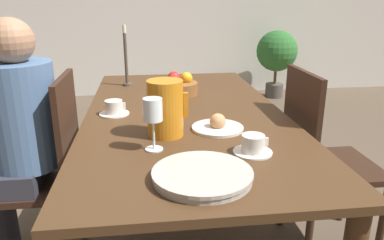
{
  "coord_description": "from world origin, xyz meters",
  "views": [
    {
      "loc": [
        -0.19,
        -1.77,
        1.27
      ],
      "look_at": [
        0.0,
        -0.28,
        0.77
      ],
      "focal_mm": 35.0,
      "sensor_mm": 36.0,
      "label": 1
    }
  ],
  "objects": [
    {
      "name": "serving_tray",
      "position": [
        -0.02,
        -0.72,
        0.74
      ],
      "size": [
        0.32,
        0.32,
        0.03
      ],
      "color": "#B7B2A8",
      "rests_on": "dining_table"
    },
    {
      "name": "dining_table",
      "position": [
        0.0,
        0.0,
        0.63
      ],
      "size": [
        0.97,
        1.88,
        0.72
      ],
      "color": "#472D19",
      "rests_on": "ground_plane"
    },
    {
      "name": "chair_person_side",
      "position": [
        -0.67,
        -0.13,
        0.5
      ],
      "size": [
        0.42,
        0.42,
        0.94
      ],
      "rotation": [
        0.0,
        0.0,
        1.57
      ],
      "color": "#331E14",
      "rests_on": "ground_plane"
    },
    {
      "name": "candlestick_tall",
      "position": [
        -0.31,
        0.62,
        0.87
      ],
      "size": [
        0.06,
        0.06,
        0.38
      ],
      "color": "#4C4238",
      "rests_on": "dining_table"
    },
    {
      "name": "ground_plane",
      "position": [
        0.0,
        0.0,
        0.0
      ],
      "size": [
        20.0,
        20.0,
        0.0
      ],
      "primitive_type": "plane",
      "color": "brown"
    },
    {
      "name": "chair_opposite",
      "position": [
        0.67,
        -0.14,
        0.5
      ],
      "size": [
        0.42,
        0.42,
        0.94
      ],
      "rotation": [
        0.0,
        0.0,
        -1.57
      ],
      "color": "#331E14",
      "rests_on": "ground_plane"
    },
    {
      "name": "teacup_across",
      "position": [
        -0.34,
        -0.0,
        0.75
      ],
      "size": [
        0.14,
        0.14,
        0.07
      ],
      "color": "silver",
      "rests_on": "dining_table"
    },
    {
      "name": "wine_glass_water",
      "position": [
        -0.17,
        -0.46,
        0.87
      ],
      "size": [
        0.07,
        0.07,
        0.2
      ],
      "color": "white",
      "rests_on": "dining_table"
    },
    {
      "name": "person_seated",
      "position": [
        -0.76,
        -0.15,
        0.71
      ],
      "size": [
        0.39,
        0.41,
        1.19
      ],
      "rotation": [
        0.0,
        0.0,
        1.57
      ],
      "color": "#33333D",
      "rests_on": "ground_plane"
    },
    {
      "name": "red_pitcher",
      "position": [
        -0.11,
        -0.32,
        0.84
      ],
      "size": [
        0.17,
        0.15,
        0.23
      ],
      "color": "orange",
      "rests_on": "dining_table"
    },
    {
      "name": "fruit_bowl",
      "position": [
        -0.0,
        0.34,
        0.77
      ],
      "size": [
        0.22,
        0.22,
        0.13
      ],
      "color": "brown",
      "rests_on": "dining_table"
    },
    {
      "name": "bread_plate",
      "position": [
        0.11,
        -0.27,
        0.74
      ],
      "size": [
        0.22,
        0.22,
        0.07
      ],
      "color": "silver",
      "rests_on": "dining_table"
    },
    {
      "name": "potted_plant",
      "position": [
        1.48,
        2.84,
        0.57
      ],
      "size": [
        0.52,
        0.52,
        0.86
      ],
      "color": "#4C4742",
      "rests_on": "ground_plane"
    },
    {
      "name": "teacup_near_person",
      "position": [
        0.19,
        -0.54,
        0.75
      ],
      "size": [
        0.14,
        0.14,
        0.07
      ],
      "color": "silver",
      "rests_on": "dining_table"
    }
  ]
}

